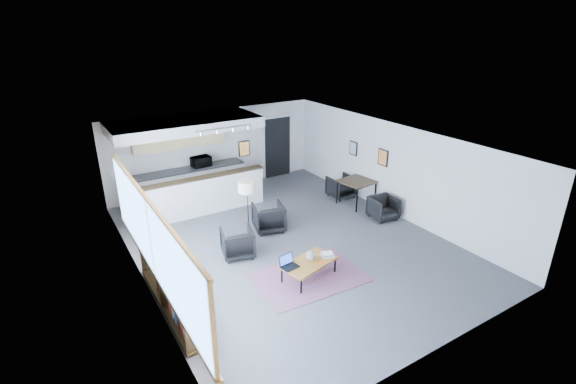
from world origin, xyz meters
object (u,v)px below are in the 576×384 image
armchair_left (237,241)px  dining_chair_far (341,187)px  armchair_right (269,216)px  laptop (288,263)px  book_stack (328,254)px  microwave (201,161)px  ceramic_pot (310,256)px  floor_lamp (247,189)px  dining_chair_near (383,209)px  coffee_table (309,263)px  dining_table (357,183)px

armchair_left → dining_chair_far: 4.60m
armchair_right → dining_chair_far: 3.15m
armchair_right → laptop: bearing=85.1°
book_stack → microwave: (-0.67, 5.75, 0.70)m
armchair_left → armchair_right: size_ratio=0.94×
ceramic_pot → microwave: (-0.25, 5.69, 0.62)m
floor_lamp → dining_chair_near: floor_lamp is taller
coffee_table → armchair_left: size_ratio=1.77×
dining_chair_near → dining_chair_far: size_ratio=0.94×
dining_table → microwave: microwave is taller
dining_chair_far → microwave: microwave is taller
ceramic_pot → laptop: bearing=174.8°
armchair_right → dining_chair_far: bearing=-150.8°
coffee_table → dining_chair_near: dining_chair_near is taller
floor_lamp → dining_chair_far: bearing=13.2°
laptop → book_stack: bearing=-14.3°
ceramic_pot → armchair_left: armchair_left is taller
laptop → book_stack: laptop is taller
armchair_right → microwave: (-0.56, 3.30, 0.73)m
coffee_table → armchair_right: size_ratio=1.66×
dining_chair_near → dining_chair_far: (-0.01, 1.88, 0.02)m
microwave → armchair_right: bearing=-87.4°
dining_table → floor_lamp: bearing=-177.4°
coffee_table → armchair_left: bearing=104.6°
ceramic_pot → dining_table: dining_table is taller
dining_chair_far → microwave: 4.49m
armchair_right → microwave: size_ratio=1.37×
dining_table → coffee_table: bearing=-143.9°
book_stack → dining_chair_far: dining_chair_far is taller
dining_chair_far → laptop: bearing=38.6°
laptop → armchair_left: size_ratio=0.52×
coffee_table → armchair_right: 2.46m
armchair_left → dining_chair_far: bearing=-146.1°
coffee_table → microwave: microwave is taller
ceramic_pot → dining_chair_far: (3.36, 3.16, -0.18)m
book_stack → dining_table: size_ratio=0.32×
dining_table → book_stack: bearing=-139.6°
floor_lamp → dining_chair_near: bearing=-15.3°
dining_chair_far → microwave: bearing=-34.9°
armchair_left → dining_table: 4.43m
ceramic_pot → dining_chair_near: 3.61m
laptop → armchair_left: bearing=97.4°
dining_chair_near → ceramic_pot: bearing=-153.2°
laptop → dining_table: (3.91, 2.41, 0.23)m
floor_lamp → laptop: bearing=-95.2°
coffee_table → dining_table: size_ratio=1.31×
floor_lamp → microwave: size_ratio=2.67×
microwave → ceramic_pot: bearing=-94.5°
armchair_left → dining_chair_near: (4.34, -0.33, -0.07)m
floor_lamp → book_stack: bearing=-72.3°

